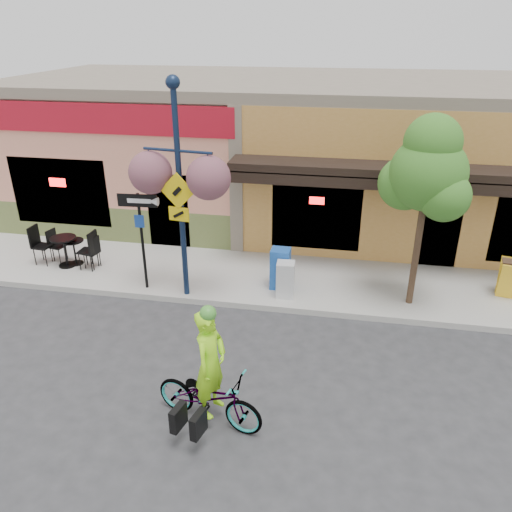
{
  "coord_description": "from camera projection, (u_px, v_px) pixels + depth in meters",
  "views": [
    {
      "loc": [
        1.87,
        -9.35,
        6.09
      ],
      "look_at": [
        0.08,
        0.5,
        1.4
      ],
      "focal_mm": 35.0,
      "sensor_mm": 36.0,
      "label": 1
    }
  ],
  "objects": [
    {
      "name": "ground",
      "position": [
        249.0,
        321.0,
        11.22
      ],
      "size": [
        90.0,
        90.0,
        0.0
      ],
      "primitive_type": "plane",
      "color": "#2D2D30",
      "rests_on": "ground"
    },
    {
      "name": "sidewalk",
      "position": [
        263.0,
        278.0,
        12.97
      ],
      "size": [
        24.0,
        3.0,
        0.15
      ],
      "primitive_type": "cube",
      "color": "#9E9B93",
      "rests_on": "ground"
    },
    {
      "name": "curb",
      "position": [
        253.0,
        306.0,
        11.68
      ],
      "size": [
        24.0,
        0.12,
        0.15
      ],
      "primitive_type": "cube",
      "color": "#A8A59E",
      "rests_on": "ground"
    },
    {
      "name": "building",
      "position": [
        291.0,
        147.0,
        16.95
      ],
      "size": [
        18.2,
        8.2,
        4.5
      ],
      "primitive_type": null,
      "color": "tan",
      "rests_on": "ground"
    },
    {
      "name": "bicycle",
      "position": [
        209.0,
        397.0,
        8.21
      ],
      "size": [
        2.03,
        1.12,
        1.01
      ],
      "primitive_type": "imported",
      "rotation": [
        0.0,
        0.0,
        1.33
      ],
      "color": "#980F0D",
      "rests_on": "ground"
    },
    {
      "name": "cyclist_rider",
      "position": [
        211.0,
        376.0,
        8.01
      ],
      "size": [
        0.6,
        0.78,
        1.88
      ],
      "primitive_type": "imported",
      "rotation": [
        0.0,
        0.0,
        1.33
      ],
      "color": "#9EF419",
      "rests_on": "ground"
    },
    {
      "name": "lamp_post",
      "position": [
        180.0,
        194.0,
        11.01
      ],
      "size": [
        1.67,
        0.84,
        5.02
      ],
      "primitive_type": null,
      "rotation": [
        0.0,
        0.0,
        -0.13
      ],
      "color": "#13223E",
      "rests_on": "sidewalk"
    },
    {
      "name": "one_way_sign",
      "position": [
        143.0,
        242.0,
        11.85
      ],
      "size": [
        0.94,
        0.26,
        2.43
      ],
      "primitive_type": null,
      "rotation": [
        0.0,
        0.0,
        0.06
      ],
      "color": "black",
      "rests_on": "sidewalk"
    },
    {
      "name": "cafe_set_left",
      "position": [
        74.0,
        249.0,
        13.37
      ],
      "size": [
        1.61,
        1.03,
        0.9
      ],
      "primitive_type": null,
      "rotation": [
        0.0,
        0.0,
        -0.2
      ],
      "color": "black",
      "rests_on": "sidewalk"
    },
    {
      "name": "cafe_set_right",
      "position": [
        64.0,
        247.0,
        13.22
      ],
      "size": [
        1.84,
        0.99,
        1.07
      ],
      "primitive_type": null,
      "rotation": [
        0.0,
        0.0,
        -0.05
      ],
      "color": "black",
      "rests_on": "sidewalk"
    },
    {
      "name": "newspaper_box_blue",
      "position": [
        280.0,
        268.0,
        12.15
      ],
      "size": [
        0.47,
        0.42,
        1.02
      ],
      "primitive_type": null,
      "rotation": [
        0.0,
        0.0,
        -0.02
      ],
      "color": "#1C51A9",
      "rests_on": "sidewalk"
    },
    {
      "name": "newspaper_box_grey",
      "position": [
        285.0,
        280.0,
        11.77
      ],
      "size": [
        0.43,
        0.39,
        0.89
      ],
      "primitive_type": null,
      "rotation": [
        0.0,
        0.0,
        0.04
      ],
      "color": "beige",
      "rests_on": "sidewalk"
    },
    {
      "name": "street_tree",
      "position": [
        422.0,
        214.0,
        10.76
      ],
      "size": [
        2.24,
        2.24,
        4.38
      ],
      "primitive_type": null,
      "rotation": [
        0.0,
        0.0,
        -0.4
      ],
      "color": "#3D7A26",
      "rests_on": "sidewalk"
    },
    {
      "name": "sandwich_board",
      "position": [
        512.0,
        282.0,
        11.6
      ],
      "size": [
        0.63,
        0.51,
        0.93
      ],
      "primitive_type": null,
      "rotation": [
        0.0,
        0.0,
        -0.2
      ],
      "color": "yellow",
      "rests_on": "sidewalk"
    }
  ]
}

